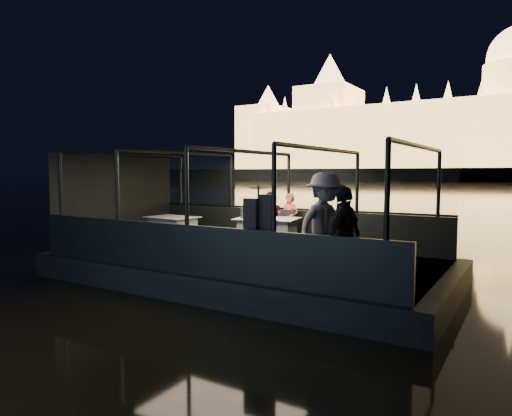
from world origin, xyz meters
The scene contains 28 objects.
river_water centered at (0.00, 80.00, 0.00)m, with size 500.00×500.00×0.00m, color black.
boat_hull centered at (0.00, 0.00, 0.00)m, with size 8.60×4.40×1.00m, color black.
boat_deck centered at (0.00, 0.00, 0.48)m, with size 8.00×4.00×0.04m, color black.
gunwale_port centered at (0.00, 2.00, 0.95)m, with size 8.00×0.08×0.90m, color black.
gunwale_starboard centered at (0.00, -2.00, 0.95)m, with size 8.00×0.08×0.90m, color black.
cabin_glass_port centered at (0.00, 2.00, 2.10)m, with size 8.00×0.02×1.40m, color #99B2B2, non-canonical shape.
cabin_glass_starboard centered at (0.00, -2.00, 2.10)m, with size 8.00×0.02×1.40m, color #99B2B2, non-canonical shape.
cabin_roof_glass centered at (0.00, 0.00, 2.80)m, with size 8.00×4.00×0.02m, color #99B2B2, non-canonical shape.
end_wall_fore centered at (-4.00, 0.00, 1.65)m, with size 0.02×4.00×2.30m, color black, non-canonical shape.
end_wall_aft centered at (4.00, 0.00, 1.65)m, with size 0.02×4.00×2.30m, color black, non-canonical shape.
canopy_ribs centered at (0.00, 0.00, 1.65)m, with size 8.00×4.00×2.30m, color black, non-canonical shape.
dining_table_central centered at (-0.06, 1.03, 0.89)m, with size 1.45×1.05×0.77m, color silver.
dining_table_aft centered at (-2.82, 0.77, 0.89)m, with size 1.29×0.94×0.69m, color silver.
chair_port_left centered at (-0.49, 1.48, 0.95)m, with size 0.41×0.41×0.87m, color black.
chair_port_right centered at (0.12, 1.48, 0.95)m, with size 0.43×0.43×0.91m, color black.
coat_stand centered at (1.36, -1.75, 1.40)m, with size 0.45×0.36×1.63m, color black, non-canonical shape.
person_woman_coral centered at (0.16, 1.75, 1.25)m, with size 0.48×0.32×1.34m, color #E96B54.
person_man_maroon centered at (-0.34, 1.75, 1.25)m, with size 0.66×0.51×1.37m, color #3E1511.
passenger_stripe centered at (2.24, -0.94, 1.35)m, with size 1.20×0.68×1.86m, color silver.
passenger_dark centered at (2.81, -1.54, 1.35)m, with size 0.96×0.40×1.64m, color black.
wine_bottle centered at (-0.56, 0.67, 1.42)m, with size 0.06×0.06×0.30m, color #153A20.
bread_basket centered at (-0.52, 0.93, 1.31)m, with size 0.19×0.19×0.08m, color brown.
amber_candle centered at (0.08, 0.87, 1.31)m, with size 0.05×0.05×0.07m, color #FFA23F.
plate_near centered at (0.33, 0.61, 1.27)m, with size 0.24×0.24×0.02m, color white.
plate_far centered at (-0.38, 0.91, 1.27)m, with size 0.24×0.24×0.02m, color silver.
wine_glass_white centered at (-0.43, 0.61, 1.36)m, with size 0.07×0.07×0.19m, color silver, non-canonical shape.
wine_glass_red centered at (0.29, 0.95, 1.36)m, with size 0.06×0.06×0.18m, color white, non-canonical shape.
wine_glass_empty centered at (0.06, 0.64, 1.36)m, with size 0.06×0.06×0.19m, color white, non-canonical shape.
Camera 1 is at (5.33, -8.35, 2.33)m, focal length 32.00 mm.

